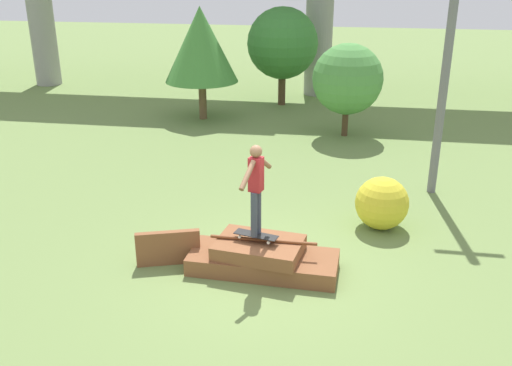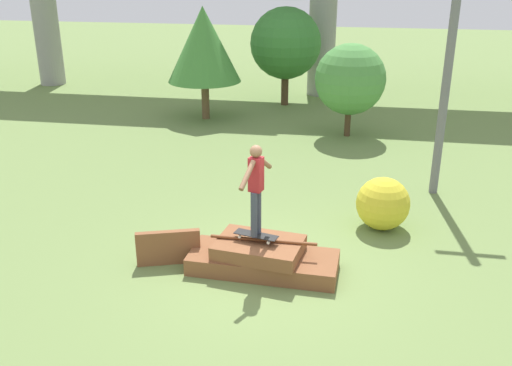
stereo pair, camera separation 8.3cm
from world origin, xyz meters
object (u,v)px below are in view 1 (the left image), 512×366
utility_pole (447,63)px  bush_yellow_flowering (382,203)px  tree_behind_right (201,45)px  skater (256,184)px  tree_behind_left (283,43)px  skateboard (256,235)px  tree_mid_back (348,79)px

utility_pole → bush_yellow_flowering: (-1.31, -2.23, -2.59)m
tree_behind_right → bush_yellow_flowering: bearing=-53.4°
tree_behind_right → bush_yellow_flowering: (5.91, -7.95, -2.03)m
bush_yellow_flowering → skater: bearing=-136.4°
tree_behind_left → tree_behind_right: size_ratio=0.95×
skater → bush_yellow_flowering: size_ratio=1.50×
skater → bush_yellow_flowering: skater is taller
skateboard → bush_yellow_flowering: (2.31, 2.20, -0.16)m
skateboard → tree_behind_right: (-3.60, 10.15, 1.87)m
tree_behind_left → tree_behind_right: bearing=-134.8°
tree_mid_back → bush_yellow_flowering: size_ratio=2.61×
skater → tree_behind_right: (-3.60, 10.15, 0.88)m
skater → tree_behind_left: size_ratio=0.45×
tree_mid_back → bush_yellow_flowering: tree_mid_back is taller
tree_mid_back → bush_yellow_flowering: bearing=-82.4°
tree_behind_right → bush_yellow_flowering: 10.11m
tree_behind_left → bush_yellow_flowering: 11.15m
skateboard → bush_yellow_flowering: bearing=43.6°
tree_behind_right → tree_mid_back: (5.01, -1.27, -0.77)m
skateboard → utility_pole: 6.22m
tree_behind_right → tree_behind_left: bearing=45.2°
utility_pole → tree_behind_right: size_ratio=1.56×
skater → tree_behind_left: tree_behind_left is taller
skateboard → tree_mid_back: (1.42, 8.88, 1.10)m
skateboard → tree_mid_back: tree_mid_back is taller
tree_mid_back → bush_yellow_flowering: (0.90, -6.68, -1.26)m
tree_mid_back → utility_pole: bearing=-63.6°
tree_behind_left → bush_yellow_flowering: size_ratio=3.29×
tree_behind_right → tree_mid_back: tree_behind_right is taller
utility_pole → tree_mid_back: (-2.21, 4.45, -1.33)m
skater → utility_pole: bearing=50.8°
skater → bush_yellow_flowering: 3.39m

